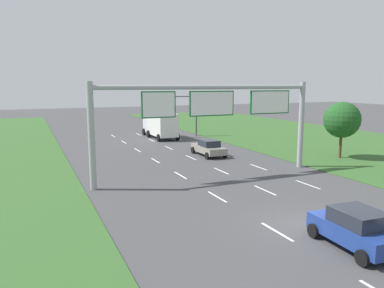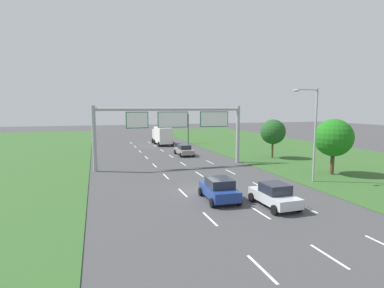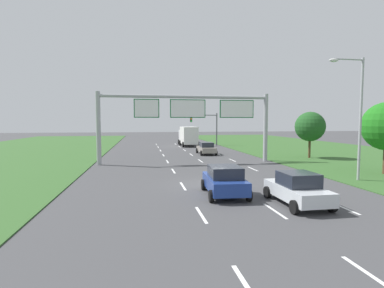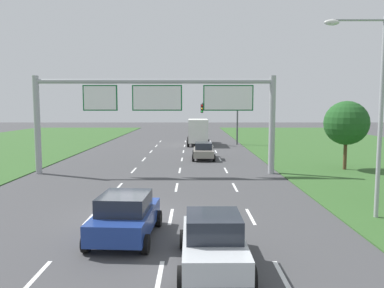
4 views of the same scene
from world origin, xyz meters
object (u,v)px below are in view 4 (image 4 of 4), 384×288
object	(u,v)px
car_near_red	(125,216)
box_truck	(197,131)
car_mid_lane	(203,151)
roadside_tree_mid	(345,123)
traffic_light_mast	(221,114)
street_lamp	(371,100)
sign_gantry	(159,105)
car_lead_silver	(212,241)

from	to	relation	value
car_near_red	box_truck	bearing A→B (deg)	88.11
car_mid_lane	roadside_tree_mid	xyz separation A→B (m)	(10.59, -6.12, 2.81)
traffic_light_mast	street_lamp	size ratio (longest dim) A/B	0.66
car_mid_lane	box_truck	world-z (taller)	box_truck
sign_gantry	roadside_tree_mid	bearing A→B (deg)	5.99
traffic_light_mast	car_mid_lane	bearing A→B (deg)	-101.81
traffic_light_mast	street_lamp	distance (m)	32.02
car_lead_silver	box_truck	world-z (taller)	box_truck
sign_gantry	traffic_light_mast	bearing A→B (deg)	73.54
car_lead_silver	car_mid_lane	size ratio (longest dim) A/B	0.91
box_truck	roadside_tree_mid	size ratio (longest dim) A/B	1.44
car_mid_lane	sign_gantry	world-z (taller)	sign_gantry
sign_gantry	traffic_light_mast	world-z (taller)	sign_gantry
car_near_red	box_truck	xyz separation A→B (m)	(3.17, 34.36, 0.90)
box_truck	roadside_tree_mid	bearing A→B (deg)	-60.87
car_mid_lane	traffic_light_mast	distance (m)	13.86
car_near_red	car_lead_silver	world-z (taller)	car_near_red
box_truck	traffic_light_mast	world-z (taller)	traffic_light_mast
street_lamp	box_truck	bearing A→B (deg)	102.06
sign_gantry	roadside_tree_mid	xyz separation A→B (m)	(13.97, 1.46, -1.36)
car_lead_silver	street_lamp	bearing A→B (deg)	34.82
sign_gantry	street_lamp	bearing A→B (deg)	-47.97
roadside_tree_mid	car_mid_lane	bearing A→B (deg)	149.95
car_lead_silver	traffic_light_mast	bearing A→B (deg)	84.61
box_truck	roadside_tree_mid	xyz separation A→B (m)	(10.90, -19.49, 1.84)
car_mid_lane	roadside_tree_mid	distance (m)	12.55
car_lead_silver	traffic_light_mast	distance (m)	36.94
car_near_red	car_mid_lane	xyz separation A→B (m)	(3.49, 20.99, -0.07)
car_lead_silver	traffic_light_mast	size ratio (longest dim) A/B	0.72
car_mid_lane	traffic_light_mast	size ratio (longest dim) A/B	0.79
car_mid_lane	sign_gantry	size ratio (longest dim) A/B	0.26
street_lamp	car_mid_lane	bearing A→B (deg)	109.31
sign_gantry	car_mid_lane	bearing A→B (deg)	65.97
sign_gantry	car_near_red	bearing A→B (deg)	-90.45
car_mid_lane	roadside_tree_mid	size ratio (longest dim) A/B	0.84
car_lead_silver	sign_gantry	xyz separation A→B (m)	(-2.96, 15.86, 4.14)
car_near_red	sign_gantry	distance (m)	14.02
sign_gantry	street_lamp	world-z (taller)	street_lamp
car_mid_lane	car_near_red	bearing A→B (deg)	-98.48
car_lead_silver	roadside_tree_mid	bearing A→B (deg)	57.14
box_truck	sign_gantry	world-z (taller)	sign_gantry
sign_gantry	street_lamp	size ratio (longest dim) A/B	2.03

